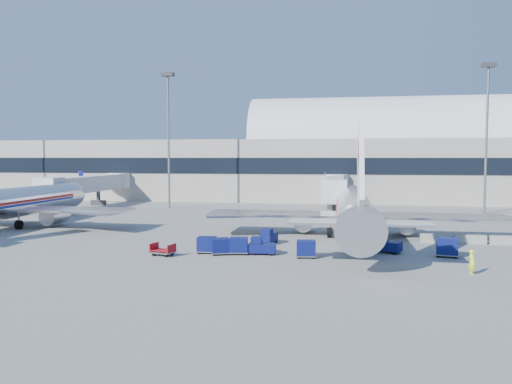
% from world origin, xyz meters
% --- Properties ---
extents(ground, '(260.00, 260.00, 0.00)m').
position_xyz_m(ground, '(0.00, 0.00, 0.00)').
color(ground, gray).
rests_on(ground, ground).
extents(terminal, '(170.00, 28.15, 21.00)m').
position_xyz_m(terminal, '(-13.60, 55.96, 7.52)').
color(terminal, '#B2AA9E').
rests_on(terminal, ground).
extents(airliner_main, '(32.00, 37.26, 12.07)m').
position_xyz_m(airliner_main, '(10.00, 4.51, 2.93)').
color(airliner_main, silver).
rests_on(airliner_main, ground).
extents(airliner_mid, '(32.00, 37.26, 12.07)m').
position_xyz_m(airliner_mid, '(-32.00, 4.51, 2.93)').
color(airliner_mid, silver).
rests_on(airliner_mid, ground).
extents(jetbridge_near, '(4.40, 27.50, 6.25)m').
position_xyz_m(jetbridge_near, '(7.60, 30.81, 3.93)').
color(jetbridge_near, silver).
rests_on(jetbridge_near, ground).
extents(jetbridge_mid, '(4.40, 27.50, 6.25)m').
position_xyz_m(jetbridge_mid, '(-34.40, 30.81, 3.93)').
color(jetbridge_mid, silver).
rests_on(jetbridge_mid, ground).
extents(mast_west, '(2.00, 1.20, 22.60)m').
position_xyz_m(mast_west, '(-20.00, 30.00, 14.79)').
color(mast_west, slate).
rests_on(mast_west, ground).
extents(mast_east, '(2.00, 1.20, 22.60)m').
position_xyz_m(mast_east, '(30.00, 30.00, 14.79)').
color(mast_east, slate).
rests_on(mast_east, ground).
extents(barrier_near, '(3.00, 0.55, 0.90)m').
position_xyz_m(barrier_near, '(18.00, 2.00, 0.45)').
color(barrier_near, '#9E9E96').
rests_on(barrier_near, ground).
extents(barrier_mid, '(3.00, 0.55, 0.90)m').
position_xyz_m(barrier_mid, '(21.30, 2.00, 0.45)').
color(barrier_mid, '#9E9E96').
rests_on(barrier_mid, ground).
extents(barrier_far, '(3.00, 0.55, 0.90)m').
position_xyz_m(barrier_far, '(24.60, 2.00, 0.45)').
color(barrier_far, '#9E9E96').
rests_on(barrier_far, ground).
extents(tug_lead, '(2.46, 1.33, 1.56)m').
position_xyz_m(tug_lead, '(1.63, -6.86, 0.71)').
color(tug_lead, '#0A114F').
rests_on(tug_lead, ground).
extents(tug_right, '(2.88, 2.29, 1.68)m').
position_xyz_m(tug_right, '(12.58, -4.03, 0.77)').
color(tug_right, '#0A114F').
rests_on(tug_right, ground).
extents(tug_left, '(1.68, 2.57, 1.54)m').
position_xyz_m(tug_left, '(1.45, -1.35, 0.70)').
color(tug_left, '#0A114F').
rests_on(tug_left, ground).
extents(cart_train_a, '(1.86, 1.52, 1.49)m').
position_xyz_m(cart_train_a, '(-0.33, -7.14, 0.79)').
color(cart_train_a, '#0A114F').
rests_on(cart_train_a, ground).
extents(cart_train_b, '(2.02, 1.81, 1.46)m').
position_xyz_m(cart_train_b, '(-1.90, -7.57, 0.78)').
color(cart_train_b, '#0A114F').
rests_on(cart_train_b, ground).
extents(cart_train_c, '(1.72, 1.34, 1.48)m').
position_xyz_m(cart_train_c, '(-3.25, -7.16, 0.79)').
color(cart_train_c, '#0A114F').
rests_on(cart_train_c, ground).
extents(cart_solo_near, '(1.81, 1.45, 1.49)m').
position_xyz_m(cart_solo_near, '(5.66, -7.66, 0.80)').
color(cart_solo_near, '#0A114F').
rests_on(cart_solo_near, ground).
extents(cart_solo_far, '(2.12, 1.78, 1.65)m').
position_xyz_m(cart_solo_far, '(17.68, -5.22, 0.88)').
color(cart_solo_far, '#0A114F').
rests_on(cart_solo_far, ground).
extents(cart_open_red, '(2.23, 1.83, 0.52)m').
position_xyz_m(cart_open_red, '(-6.74, -8.84, 0.37)').
color(cart_open_red, slate).
rests_on(cart_open_red, ground).
extents(ramp_worker, '(0.55, 0.74, 1.83)m').
position_xyz_m(ramp_worker, '(18.10, -11.71, 0.91)').
color(ramp_worker, '#C4FD1A').
rests_on(ramp_worker, ground).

